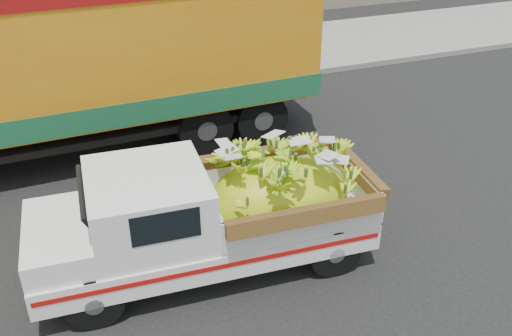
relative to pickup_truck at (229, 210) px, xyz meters
name	(u,v)px	position (x,y,z in m)	size (l,w,h in m)	color
ground	(103,263)	(-1.80, 0.61, -0.89)	(100.00, 100.00, 0.00)	black
curb	(66,105)	(-1.80, 6.72, -0.82)	(60.00, 0.25, 0.15)	gray
sidewalk	(59,76)	(-1.80, 8.82, -0.82)	(60.00, 4.00, 0.14)	gray
pickup_truck	(229,210)	(0.00, 0.00, 0.00)	(4.84, 2.00, 1.66)	black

